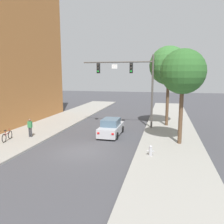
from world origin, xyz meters
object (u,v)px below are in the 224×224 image
street_tree_nearest (183,72)px  car_lead_silver (111,128)px  street_tree_second (169,66)px  pedestrian_sidewalk_left_walker (30,127)px  fire_hydrant (151,150)px  traffic_signal_mast (132,77)px  bicycle_leaning (7,136)px

street_tree_nearest → car_lead_silver: bearing=164.5°
car_lead_silver → street_tree_second: street_tree_second is taller
pedestrian_sidewalk_left_walker → street_tree_second: 15.18m
fire_hydrant → street_tree_second: bearing=83.8°
pedestrian_sidewalk_left_walker → fire_hydrant: (10.79, -2.27, -0.56)m
car_lead_silver → pedestrian_sidewalk_left_walker: size_ratio=2.59×
pedestrian_sidewalk_left_walker → street_tree_second: (11.86, 7.71, 5.52)m
pedestrian_sidewalk_left_walker → street_tree_nearest: (12.88, 1.09, 4.80)m
traffic_signal_mast → street_tree_nearest: 6.89m
fire_hydrant → traffic_signal_mast: bearing=107.4°
pedestrian_sidewalk_left_walker → car_lead_silver: bearing=22.4°
traffic_signal_mast → street_tree_nearest: traffic_signal_mast is taller
car_lead_silver → bicycle_leaning: bearing=-151.7°
pedestrian_sidewalk_left_walker → street_tree_second: size_ratio=0.19×
pedestrian_sidewalk_left_walker → bicycle_leaning: 2.01m
traffic_signal_mast → street_tree_nearest: (4.72, -5.00, 0.48)m
street_tree_nearest → pedestrian_sidewalk_left_walker: bearing=-175.2°
pedestrian_sidewalk_left_walker → bicycle_leaning: size_ratio=0.94×
traffic_signal_mast → bicycle_leaning: bearing=-141.0°
bicycle_leaning → traffic_signal_mast: bearing=39.0°
traffic_signal_mast → pedestrian_sidewalk_left_walker: 11.06m
car_lead_silver → street_tree_second: (5.10, 4.92, 5.86)m
fire_hydrant → street_tree_nearest: size_ratio=0.10×
bicycle_leaning → street_tree_second: 17.10m
bicycle_leaning → fire_hydrant: size_ratio=2.42×
traffic_signal_mast → pedestrian_sidewalk_left_walker: traffic_signal_mast is taller
car_lead_silver → bicycle_leaning: car_lead_silver is taller
pedestrian_sidewalk_left_walker → fire_hydrant: 11.04m
car_lead_silver → street_tree_nearest: (6.12, -1.69, 5.14)m
bicycle_leaning → fire_hydrant: (12.01, -0.76, -0.03)m
traffic_signal_mast → car_lead_silver: size_ratio=1.77×
traffic_signal_mast → street_tree_second: street_tree_second is taller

